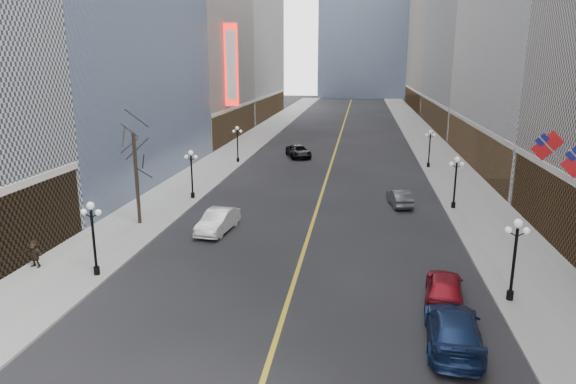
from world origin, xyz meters
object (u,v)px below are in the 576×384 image
(car_sb_far, at_px, (400,198))
(streetlamp_west_2, at_px, (192,169))
(streetlamp_east_3, at_px, (430,144))
(car_nb_far, at_px, (299,151))
(car_sb_near, at_px, (453,329))
(streetlamp_east_1, at_px, (515,251))
(streetlamp_east_2, at_px, (456,177))
(car_nb_mid, at_px, (218,221))
(car_sb_mid, at_px, (444,287))
(streetlamp_west_3, at_px, (237,140))
(streetlamp_west_1, at_px, (93,231))

(car_sb_far, bearing_deg, streetlamp_west_2, -7.34)
(streetlamp_east_3, distance_m, car_nb_far, 17.33)
(streetlamp_west_2, distance_m, car_sb_near, 30.42)
(streetlamp_east_1, distance_m, streetlamp_east_3, 36.00)
(streetlamp_east_2, bearing_deg, car_sb_far, 172.79)
(streetlamp_east_2, bearing_deg, car_nb_far, 125.52)
(car_nb_mid, xyz_separation_m, car_sb_mid, (15.20, -9.58, -0.02))
(streetlamp_east_2, height_order, car_nb_far, streetlamp_east_2)
(car_sb_near, bearing_deg, car_nb_far, -69.95)
(streetlamp_east_1, height_order, car_sb_mid, streetlamp_east_1)
(streetlamp_west_2, distance_m, car_sb_mid, 27.31)
(streetlamp_east_2, bearing_deg, car_sb_near, -99.35)
(car_sb_mid, bearing_deg, car_nb_mid, -24.22)
(streetlamp_east_1, bearing_deg, car_sb_mid, -174.01)
(streetlamp_east_1, height_order, car_nb_far, streetlamp_east_1)
(streetlamp_west_2, xyz_separation_m, streetlamp_west_3, (0.00, 18.00, 0.00))
(streetlamp_east_3, bearing_deg, car_sb_far, -104.77)
(streetlamp_east_3, bearing_deg, car_nb_far, 162.97)
(car_sb_mid, bearing_deg, car_sb_near, 94.53)
(streetlamp_east_3, height_order, streetlamp_west_3, same)
(streetlamp_west_3, relative_size, car_sb_near, 0.76)
(streetlamp_east_2, bearing_deg, car_sb_mid, -100.80)
(streetlamp_east_3, xyz_separation_m, car_sb_near, (-3.79, -41.00, -2.04))
(streetlamp_west_1, xyz_separation_m, streetlamp_west_2, (0.00, 18.00, 0.00))
(streetlamp_west_2, height_order, car_sb_mid, streetlamp_west_2)
(streetlamp_west_1, height_order, car_nb_mid, streetlamp_west_1)
(car_sb_near, distance_m, car_sb_far, 23.59)
(streetlamp_west_1, distance_m, streetlamp_west_3, 36.00)
(streetlamp_east_2, distance_m, car_nb_mid, 20.76)
(streetlamp_east_1, distance_m, car_sb_near, 6.59)
(car_nb_far, height_order, car_sb_mid, car_sb_mid)
(car_sb_mid, bearing_deg, streetlamp_east_2, -92.78)
(streetlamp_east_2, distance_m, streetlamp_west_2, 23.60)
(car_nb_far, relative_size, car_sb_far, 1.29)
(streetlamp_east_3, height_order, car_nb_far, streetlamp_east_3)
(car_sb_mid, xyz_separation_m, car_sb_far, (-1.09, 18.95, -0.09))
(streetlamp_west_1, bearing_deg, streetlamp_west_2, 90.00)
(car_nb_far, bearing_deg, car_sb_far, -81.62)
(streetlamp_east_2, relative_size, car_sb_far, 1.02)
(streetlamp_east_1, xyz_separation_m, car_sb_mid, (-3.50, -0.37, -2.08))
(streetlamp_east_1, distance_m, car_nb_mid, 20.95)
(streetlamp_east_1, bearing_deg, car_sb_near, -127.16)
(car_sb_near, distance_m, car_sb_mid, 4.64)
(car_sb_far, bearing_deg, car_sb_near, 82.87)
(car_nb_far, distance_m, car_sb_near, 47.74)
(streetlamp_east_3, height_order, streetlamp_west_1, same)
(streetlamp_east_3, bearing_deg, car_nb_mid, -124.92)
(streetlamp_east_1, xyz_separation_m, streetlamp_east_3, (0.00, 36.00, 0.00))
(streetlamp_east_3, distance_m, streetlamp_west_2, 29.68)
(car_nb_mid, bearing_deg, streetlamp_east_1, -19.20)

